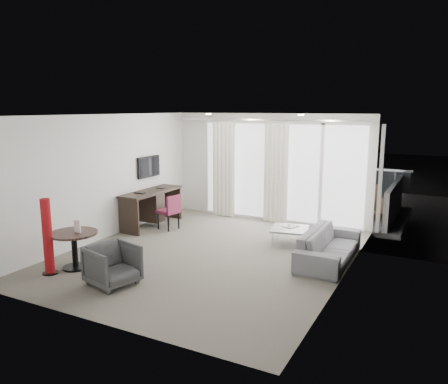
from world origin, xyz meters
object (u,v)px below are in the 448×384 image
at_px(desk_chair, 168,212).
at_px(tub_armchair, 113,265).
at_px(desk, 152,208).
at_px(round_table, 75,250).
at_px(rattan_chair_b, 368,203).
at_px(red_lamp, 48,237).
at_px(coffee_table, 290,236).
at_px(sofa, 329,246).
at_px(rattan_chair_a, 317,200).

distance_m(desk_chair, tub_armchair, 3.24).
relative_size(desk, desk_chair, 2.22).
distance_m(desk_chair, round_table, 2.81).
distance_m(tub_armchair, rattan_chair_b, 6.69).
relative_size(round_table, red_lamp, 0.63).
bearing_deg(round_table, coffee_table, 46.98).
height_order(coffee_table, rattan_chair_b, rattan_chair_b).
relative_size(desk_chair, rattan_chair_b, 0.94).
height_order(red_lamp, coffee_table, red_lamp).
relative_size(sofa, rattan_chair_a, 2.36).
height_order(tub_armchair, coffee_table, tub_armchair).
bearing_deg(desk, desk_chair, -6.91).
bearing_deg(rattan_chair_a, round_table, -121.53).
bearing_deg(desk_chair, rattan_chair_a, 57.46).
xyz_separation_m(red_lamp, coffee_table, (3.02, 3.42, -0.48)).
bearing_deg(rattan_chair_a, desk_chair, -139.88).
distance_m(red_lamp, rattan_chair_a, 6.61).
xyz_separation_m(tub_armchair, rattan_chair_a, (1.62, 5.83, 0.10)).
distance_m(desk_chair, red_lamp, 3.21).
bearing_deg(red_lamp, desk_chair, 86.41).
xyz_separation_m(round_table, tub_armchair, (1.07, -0.26, 0.00)).
relative_size(desk_chair, round_table, 1.00).
distance_m(round_table, rattan_chair_b, 7.00).
xyz_separation_m(tub_armchair, sofa, (2.74, 2.61, -0.03)).
bearing_deg(red_lamp, sofa, 34.43).
bearing_deg(sofa, coffee_table, 55.02).
bearing_deg(rattan_chair_b, sofa, -111.85).
bearing_deg(round_table, red_lamp, -116.29).
height_order(sofa, rattan_chair_b, rattan_chair_b).
relative_size(round_table, sofa, 0.41).
distance_m(desk, round_table, 2.91).
height_order(desk, tub_armchair, desk).
bearing_deg(tub_armchair, rattan_chair_b, -10.60).
bearing_deg(red_lamp, rattan_chair_b, 56.38).
bearing_deg(desk, round_table, -80.29).
bearing_deg(coffee_table, desk, -177.14).
bearing_deg(rattan_chair_b, coffee_table, -131.42).
height_order(desk_chair, tub_armchair, desk_chair).
height_order(coffee_table, rattan_chair_a, rattan_chair_a).
relative_size(desk, red_lamp, 1.39).
bearing_deg(desk_chair, coffee_table, 16.16).
xyz_separation_m(coffee_table, rattan_chair_b, (1.08, 2.76, 0.27)).
relative_size(coffee_table, rattan_chair_b, 0.84).
xyz_separation_m(round_table, rattan_chair_b, (3.92, 5.80, 0.11)).
bearing_deg(rattan_chair_b, tub_armchair, -135.19).
height_order(desk_chair, round_table, desk_chair).
bearing_deg(rattan_chair_a, coffee_table, -92.38).
xyz_separation_m(desk, desk_chair, (0.50, -0.06, -0.02)).
bearing_deg(red_lamp, round_table, 63.71).
relative_size(rattan_chair_a, rattan_chair_b, 0.98).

